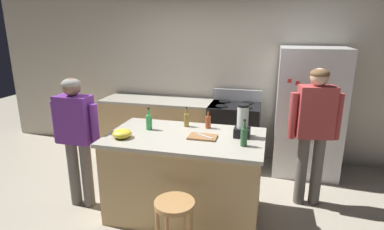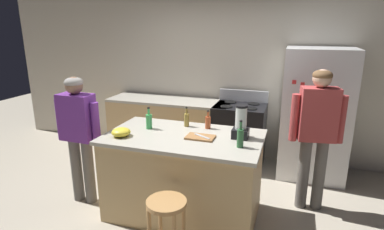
{
  "view_description": "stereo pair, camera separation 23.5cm",
  "coord_description": "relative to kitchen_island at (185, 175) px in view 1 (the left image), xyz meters",
  "views": [
    {
      "loc": [
        0.87,
        -3.09,
        2.1
      ],
      "look_at": [
        0.0,
        0.3,
        1.11
      ],
      "focal_mm": 29.3,
      "sensor_mm": 36.0,
      "label": 1
    },
    {
      "loc": [
        1.1,
        -3.02,
        2.1
      ],
      "look_at": [
        0.0,
        0.3,
        1.11
      ],
      "focal_mm": 29.3,
      "sensor_mm": 36.0,
      "label": 2
    }
  ],
  "objects": [
    {
      "name": "person_by_sink_right",
      "position": [
        1.38,
        0.58,
        0.53
      ],
      "size": [
        0.6,
        0.28,
        1.66
      ],
      "color": "#66605B",
      "rests_on": "ground_plane"
    },
    {
      "name": "ground_plane",
      "position": [
        0.0,
        0.0,
        -0.48
      ],
      "size": [
        14.0,
        14.0,
        0.0
      ],
      "primitive_type": "plane",
      "color": "#B2A893"
    },
    {
      "name": "bar_stool",
      "position": [
        0.12,
        -0.78,
        0.01
      ],
      "size": [
        0.36,
        0.36,
        0.62
      ],
      "color": "#B7844C",
      "rests_on": "ground_plane"
    },
    {
      "name": "back_counter_run",
      "position": [
        -0.8,
        1.55,
        -0.0
      ],
      "size": [
        2.0,
        0.64,
        0.96
      ],
      "color": "tan",
      "rests_on": "ground_plane"
    },
    {
      "name": "mixing_bowl",
      "position": [
        -0.63,
        -0.23,
        0.52
      ],
      "size": [
        0.21,
        0.21,
        0.09
      ],
      "primitive_type": "ellipsoid",
      "color": "yellow",
      "rests_on": "kitchen_island"
    },
    {
      "name": "cutting_board",
      "position": [
        0.2,
        -0.02,
        0.49
      ],
      "size": [
        0.3,
        0.2,
        0.02
      ],
      "primitive_type": "cube",
      "color": "#9E6B3D",
      "rests_on": "kitchen_island"
    },
    {
      "name": "back_wall",
      "position": [
        0.0,
        1.95,
        0.87
      ],
      "size": [
        8.0,
        0.1,
        2.7
      ],
      "primitive_type": "cube",
      "color": "beige",
      "rests_on": "ground_plane"
    },
    {
      "name": "kitchen_island",
      "position": [
        0.0,
        0.0,
        0.0
      ],
      "size": [
        1.7,
        0.99,
        0.96
      ],
      "color": "tan",
      "rests_on": "ground_plane"
    },
    {
      "name": "refrigerator",
      "position": [
        1.41,
        1.5,
        0.43
      ],
      "size": [
        0.9,
        0.73,
        1.83
      ],
      "color": "silver",
      "rests_on": "ground_plane"
    },
    {
      "name": "bottle_soda",
      "position": [
        -0.46,
        0.1,
        0.57
      ],
      "size": [
        0.07,
        0.07,
        0.26
      ],
      "color": "#3FB259",
      "rests_on": "kitchen_island"
    },
    {
      "name": "bottle_cooking_sauce",
      "position": [
        0.19,
        0.32,
        0.55
      ],
      "size": [
        0.06,
        0.06,
        0.22
      ],
      "color": "#B24C26",
      "rests_on": "kitchen_island"
    },
    {
      "name": "bottle_vinegar",
      "position": [
        -0.07,
        0.32,
        0.56
      ],
      "size": [
        0.06,
        0.06,
        0.24
      ],
      "color": "olive",
      "rests_on": "kitchen_island"
    },
    {
      "name": "stove_range",
      "position": [
        0.36,
        1.52,
        0.01
      ],
      "size": [
        0.76,
        0.65,
        1.14
      ],
      "color": "black",
      "rests_on": "ground_plane"
    },
    {
      "name": "chef_knife",
      "position": [
        0.22,
        -0.02,
        0.5
      ],
      "size": [
        0.21,
        0.14,
        0.01
      ],
      "primitive_type": "cube",
      "rotation": [
        0.0,
        0.0,
        -0.52
      ],
      "color": "#B7BABF",
      "rests_on": "cutting_board"
    },
    {
      "name": "blender_appliance",
      "position": [
        0.6,
        0.12,
        0.63
      ],
      "size": [
        0.17,
        0.17,
        0.36
      ],
      "color": "black",
      "rests_on": "kitchen_island"
    },
    {
      "name": "bottle_olive_oil",
      "position": [
        0.64,
        -0.15,
        0.58
      ],
      "size": [
        0.07,
        0.07,
        0.28
      ],
      "color": "#2D6638",
      "rests_on": "kitchen_island"
    },
    {
      "name": "person_by_island_left",
      "position": [
        -1.26,
        -0.13,
        0.46
      ],
      "size": [
        0.59,
        0.23,
        1.56
      ],
      "color": "#66605B",
      "rests_on": "ground_plane"
    }
  ]
}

